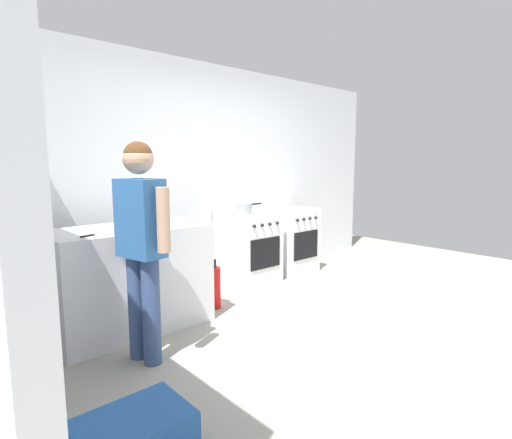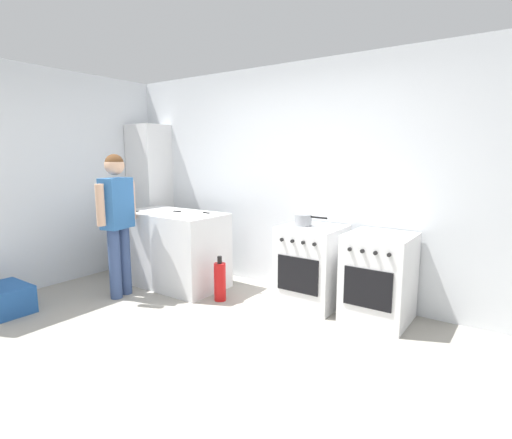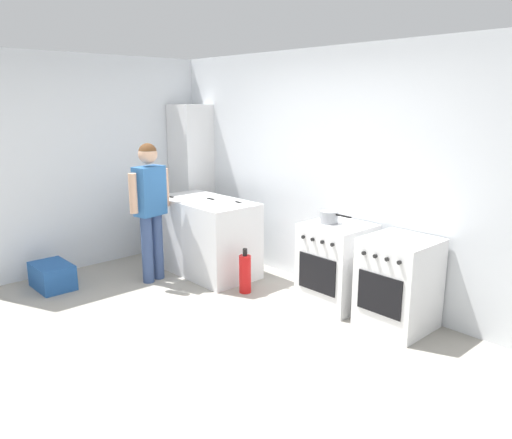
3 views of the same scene
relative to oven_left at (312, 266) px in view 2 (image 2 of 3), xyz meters
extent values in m
plane|color=gray|center=(-0.35, -1.58, -0.43)|extent=(8.00, 8.00, 0.00)
cube|color=silver|center=(-0.35, 0.37, 0.87)|extent=(6.00, 0.10, 2.60)
cube|color=silver|center=(-2.95, -1.18, 0.87)|extent=(0.10, 3.10, 2.60)
cube|color=silver|center=(-1.70, -0.38, 0.02)|extent=(1.30, 0.70, 0.90)
cube|color=white|center=(0.00, 0.00, 0.00)|extent=(0.61, 0.60, 0.85)
cube|color=black|center=(0.00, -0.30, -0.03)|extent=(0.46, 0.01, 0.36)
cylinder|color=black|center=(-0.14, -0.12, 0.42)|extent=(0.20, 0.20, 0.01)
cylinder|color=black|center=(0.14, -0.12, 0.42)|extent=(0.20, 0.20, 0.01)
cylinder|color=black|center=(-0.14, 0.12, 0.42)|extent=(0.20, 0.20, 0.01)
cylinder|color=black|center=(0.14, 0.12, 0.42)|extent=(0.20, 0.20, 0.01)
cylinder|color=black|center=(-0.18, -0.31, 0.31)|extent=(0.04, 0.02, 0.04)
cylinder|color=black|center=(-0.06, -0.31, 0.31)|extent=(0.04, 0.02, 0.04)
cylinder|color=black|center=(0.06, -0.31, 0.31)|extent=(0.04, 0.02, 0.04)
cylinder|color=black|center=(0.18, -0.31, 0.31)|extent=(0.04, 0.02, 0.04)
cube|color=white|center=(0.72, 0.00, 0.00)|extent=(0.59, 0.60, 0.85)
cube|color=black|center=(0.72, -0.30, -0.03)|extent=(0.44, 0.01, 0.36)
cylinder|color=black|center=(0.58, -0.12, 0.42)|extent=(0.19, 0.19, 0.01)
cylinder|color=black|center=(0.85, -0.12, 0.42)|extent=(0.19, 0.19, 0.01)
cylinder|color=black|center=(0.58, 0.12, 0.42)|extent=(0.19, 0.19, 0.01)
cylinder|color=black|center=(0.85, 0.12, 0.42)|extent=(0.19, 0.19, 0.01)
cylinder|color=black|center=(0.54, -0.31, 0.31)|extent=(0.04, 0.02, 0.04)
cylinder|color=black|center=(0.66, -0.31, 0.31)|extent=(0.04, 0.02, 0.04)
cylinder|color=black|center=(0.78, -0.31, 0.31)|extent=(0.04, 0.02, 0.04)
cylinder|color=black|center=(0.89, -0.31, 0.31)|extent=(0.04, 0.02, 0.04)
cylinder|color=gray|center=(-0.10, -0.03, 0.49)|extent=(0.18, 0.18, 0.12)
cylinder|color=black|center=(0.09, -0.03, 0.53)|extent=(0.18, 0.02, 0.02)
cube|color=silver|center=(-1.13, -0.22, 0.48)|extent=(0.24, 0.06, 0.01)
cube|color=black|center=(-1.30, -0.20, 0.48)|extent=(0.11, 0.04, 0.01)
cube|color=silver|center=(-1.95, -0.55, 0.48)|extent=(0.22, 0.09, 0.01)
cube|color=black|center=(-2.11, -0.60, 0.48)|extent=(0.11, 0.05, 0.01)
cube|color=silver|center=(-1.79, -0.32, 0.48)|extent=(0.10, 0.04, 0.01)
cube|color=black|center=(-1.68, -0.31, 0.48)|extent=(0.11, 0.04, 0.01)
cylinder|color=#384C7A|center=(-1.87, -1.09, -0.03)|extent=(0.13, 0.13, 0.78)
cylinder|color=#384C7A|center=(-1.90, -0.94, -0.03)|extent=(0.13, 0.13, 0.78)
cube|color=#2D609E|center=(-1.88, -1.01, 0.63)|extent=(0.27, 0.37, 0.56)
cylinder|color=tan|center=(-1.83, -1.25, 0.64)|extent=(0.09, 0.09, 0.44)
cylinder|color=tan|center=(-1.93, -0.78, 0.64)|extent=(0.09, 0.09, 0.44)
sphere|color=tan|center=(-1.88, -1.01, 1.05)|extent=(0.21, 0.21, 0.21)
sphere|color=brown|center=(-1.88, -1.01, 1.07)|extent=(0.20, 0.20, 0.20)
cylinder|color=red|center=(-0.87, -0.48, -0.22)|extent=(0.13, 0.13, 0.42)
cylinder|color=black|center=(-0.87, -0.48, 0.03)|extent=(0.05, 0.05, 0.08)
cube|color=#235193|center=(-2.43, -1.98, -0.29)|extent=(0.52, 0.36, 0.28)
cube|color=silver|center=(-2.65, 0.10, 0.57)|extent=(0.48, 0.44, 2.00)
camera|label=1|loc=(-3.14, -3.63, 1.02)|focal=28.00mm
camera|label=2|loc=(1.88, -3.68, 1.16)|focal=28.00mm
camera|label=3|loc=(3.00, -3.86, 1.63)|focal=35.00mm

